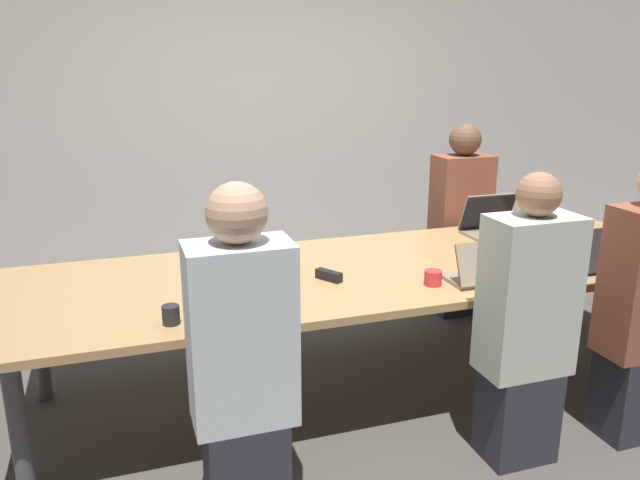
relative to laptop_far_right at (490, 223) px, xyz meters
name	(u,v)px	position (x,y,z in m)	size (l,w,h in m)	color
ground_plane	(367,385)	(-1.01, -0.37, -0.80)	(24.00, 24.00, 0.00)	#4C4742
curtain_wall	(269,111)	(-1.01, 1.84, 0.60)	(12.00, 0.06, 2.80)	beige
conference_table	(369,276)	(-1.01, -0.37, -0.13)	(3.87, 1.23, 0.72)	tan
laptop_far_right	(490,223)	(0.00, 0.00, 0.00)	(0.36, 0.27, 0.26)	gray
person_far_right	(460,223)	(0.05, 0.45, -0.12)	(0.40, 0.24, 1.40)	#2D2D38
bottle_far_right	(541,221)	(0.28, -0.14, 0.03)	(0.07, 0.07, 0.23)	black
laptop_near_left	(234,302)	(-1.84, -0.82, -0.01)	(0.32, 0.24, 0.24)	#333338
person_near_left	(243,365)	(-1.88, -1.21, -0.11)	(0.40, 0.24, 1.40)	#2D2D38
cup_near_left	(171,315)	(-2.11, -0.81, -0.03)	(0.08, 0.08, 0.08)	#232328
laptop_near_midright	(483,271)	(-0.56, -0.79, -0.01)	(0.33, 0.23, 0.22)	gray
person_near_midright	(526,328)	(-0.59, -1.21, -0.14)	(0.40, 0.24, 1.37)	#2D2D38
cup_near_midright	(433,278)	(-0.81, -0.74, -0.04)	(0.09, 0.09, 0.08)	red
bottle_near_midright	(516,253)	(-0.27, -0.66, 0.02)	(0.06, 0.06, 0.21)	black
laptop_near_right	(590,258)	(0.08, -0.81, 0.00)	(0.36, 0.24, 0.25)	#333338
cup_near_right	(627,257)	(0.35, -0.80, -0.02)	(0.08, 0.08, 0.10)	red
stapler	(329,275)	(-1.29, -0.50, -0.05)	(0.12, 0.15, 0.05)	black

